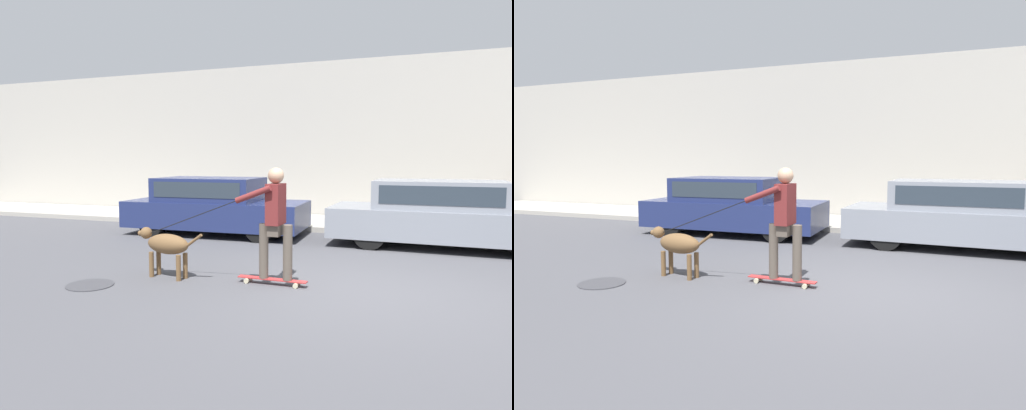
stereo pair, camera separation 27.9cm
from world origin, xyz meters
The scene contains 8 objects.
ground_plane centered at (0.00, 0.00, 0.00)m, with size 36.00×36.00×0.00m, color #47474C.
back_wall centered at (0.00, 7.31, 2.28)m, with size 32.00×0.30×4.55m.
sidewalk_curb centered at (0.00, 5.86, 0.06)m, with size 30.00×2.58×0.13m.
parked_car_0 centered at (-3.92, 3.59, 0.65)m, with size 4.18×1.83×1.32m.
parked_car_1 centered at (1.08, 3.59, 0.65)m, with size 4.61×1.87×1.33m.
dog centered at (-2.91, -0.28, 0.48)m, with size 1.15×0.39×0.73m.
skateboarder centered at (-1.29, -0.13, 0.94)m, with size 2.47×0.54×1.63m.
manhole_cover centered at (-3.69, -1.03, 0.01)m, with size 0.64×0.64×0.01m.
Camera 2 is at (0.82, -5.97, 1.74)m, focal length 32.00 mm.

